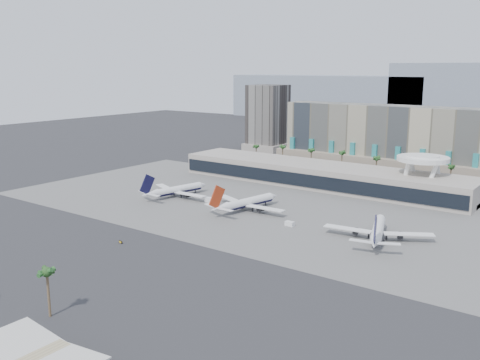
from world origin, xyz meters
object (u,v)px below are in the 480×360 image
Objects in this scene: airliner_centre at (246,203)px; taxiway_sign at (121,242)px; service_vehicle_b at (290,224)px; airliner_right at (378,230)px; service_vehicle_a at (210,200)px; airliner_left at (176,190)px.

taxiway_sign is at bearing -88.84° from airliner_centre.
airliner_right is at bearing 9.59° from service_vehicle_b.
airliner_right is 8.52× the size of service_vehicle_a.
airliner_centre is 31.04m from service_vehicle_b.
airliner_right is at bearing -18.67° from service_vehicle_a.
airliner_right is (66.35, -5.13, 0.03)m from airliner_centre.
airliner_centre is at bearing -18.42° from service_vehicle_a.
airliner_centre is 68.14m from taxiway_sign.
airliner_left is 21.62m from service_vehicle_a.
airliner_centre is (44.94, -0.42, 0.17)m from airliner_left.
airliner_right is 10.94× the size of service_vehicle_b.
airliner_right is at bearing 52.61° from taxiway_sign.
airliner_centre is at bearing 10.89° from airliner_left.
service_vehicle_a is at bearing 14.78° from airliner_left.
airliner_right reaches higher than service_vehicle_a.
service_vehicle_a is 1.28× the size of service_vehicle_b.
service_vehicle_b is at bearing 3.79° from airliner_left.
airliner_left is 75.77m from taxiway_sign.
airliner_right reaches higher than airliner_centre.
airliner_centre is 66.55m from airliner_right.
airliner_centre reaches higher than service_vehicle_a.
airliner_left is 111.43m from airliner_right.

